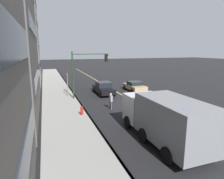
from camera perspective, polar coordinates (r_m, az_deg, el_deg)
ground at (r=21.41m, az=6.60°, el=-3.70°), size 200.00×200.00×0.00m
sidewalk_slab at (r=19.40m, az=-14.37°, el=-5.40°), size 80.00×3.90×0.15m
curb_edge at (r=19.63m, az=-8.91°, el=-4.97°), size 80.00×0.16×0.15m
lane_stripe_center at (r=21.41m, az=6.60°, el=-3.68°), size 80.00×0.16×0.01m
building_glass_right at (r=38.13m, az=-28.91°, el=14.96°), size 15.53×9.92×17.49m
car_black at (r=24.79m, az=-2.50°, el=0.42°), size 4.46×2.04×1.63m
car_tan at (r=26.97m, az=6.75°, el=1.01°), size 4.10×2.11×1.34m
truck_gray at (r=12.32m, az=15.26°, el=-8.04°), size 7.08×2.67×2.92m
pedestrian_with_backpack at (r=18.51m, az=-0.30°, el=-3.12°), size 0.40×0.39×1.59m
traffic_light_mast at (r=22.39m, az=-7.37°, el=6.84°), size 0.28×4.31×5.49m
street_sign_post at (r=23.59m, az=-13.09°, el=1.83°), size 0.60×0.08×2.95m
fire_hydrant at (r=16.84m, az=-8.96°, el=-6.41°), size 0.24×0.24×0.94m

